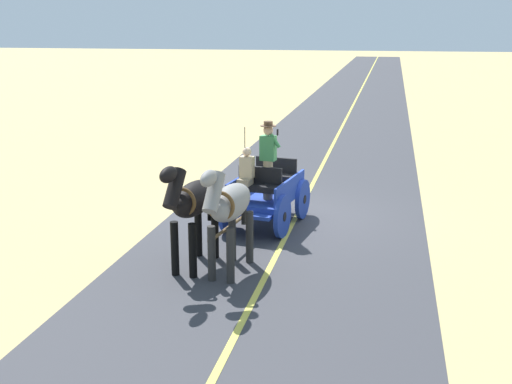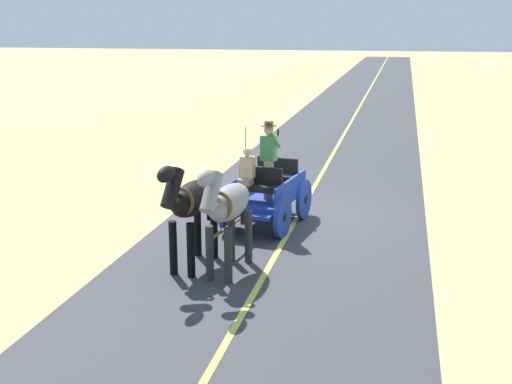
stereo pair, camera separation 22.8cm
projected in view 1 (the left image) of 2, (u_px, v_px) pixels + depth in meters
ground_plane at (296, 216)px, 15.68m from camera, size 200.00×200.00×0.00m
road_surface at (296, 216)px, 15.68m from camera, size 6.13×160.00×0.01m
road_centre_stripe at (296, 216)px, 15.68m from camera, size 0.12×160.00×0.00m
horse_drawn_carriage at (266, 192)px, 14.76m from camera, size 1.77×4.51×2.50m
horse_near_side at (229, 206)px, 11.76m from camera, size 0.72×2.14×2.21m
horse_off_side at (192, 202)px, 12.02m from camera, size 0.74×2.14×2.21m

